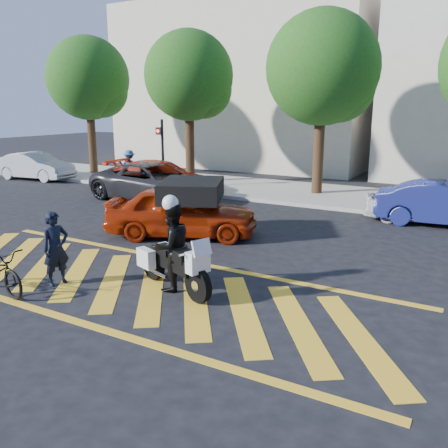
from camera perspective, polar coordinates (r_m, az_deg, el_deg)
The scene contains 18 objects.
ground at distance 10.57m, azimuth -10.82°, elevation -7.24°, with size 90.00×90.00×0.00m, color black.
sidewalk at distance 20.82m, azimuth 11.05°, elevation 3.53°, with size 60.00×5.00×0.15m, color #9E998E.
crosswalk at distance 10.60m, azimuth -10.98°, elevation -7.18°, with size 12.33×4.00×0.01m.
building_left at distance 31.93m, azimuth 2.80°, elevation 16.24°, with size 16.00×8.00×10.00m, color beige.
tree_far_left at distance 27.50m, azimuth -15.74°, elevation 16.19°, with size 4.40×4.40×7.41m.
tree_left at distance 23.38m, azimuth -3.90°, elevation 17.00°, with size 4.20×4.20×7.26m.
tree_center at distance 20.54m, azimuth 12.15°, elevation 17.42°, with size 4.60×4.60×7.56m.
signal_pole at distance 21.61m, azimuth -7.50°, elevation 8.99°, with size 0.28×0.43×3.20m.
officer_bike at distance 10.82m, azimuth -19.59°, elevation -2.79°, with size 0.59×0.39×1.63m, color black.
police_motorcycle at distance 10.04m, azimuth -6.14°, elevation -4.76°, with size 2.29×1.22×1.05m.
officer_moto at distance 9.92m, azimuth -6.32°, elevation -2.75°, with size 0.91×0.71×1.88m, color black.
red_convertible at distance 14.06m, azimuth -5.10°, elevation 1.53°, with size 1.79×4.44×1.51m, color #942006.
parked_far_left at distance 26.87m, azimuth -21.75°, elevation 6.48°, with size 1.49×4.26×1.41m, color #A8ABB0.
parked_left at distance 21.14m, azimuth -7.62°, elevation 5.59°, with size 2.01×4.94×1.43m, color #AB1D0A.
parked_mid_left at distance 19.62m, azimuth -8.46°, elevation 5.01°, with size 2.50×5.43×1.51m, color black.
parked_mid_right at distance 17.04m, azimuth 22.44°, elevation 2.15°, with size 1.39×3.45×1.17m, color white.
parked_right at distance 16.85m, azimuth 25.11°, elevation 2.17°, with size 1.50×4.29×1.41m, color navy.
pedestrian_left at distance 23.26m, azimuth -11.29°, elevation 6.78°, with size 1.03×0.59×1.59m, color #2F5B83.
Camera 1 is at (6.50, -7.42, 3.80)m, focal length 38.00 mm.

